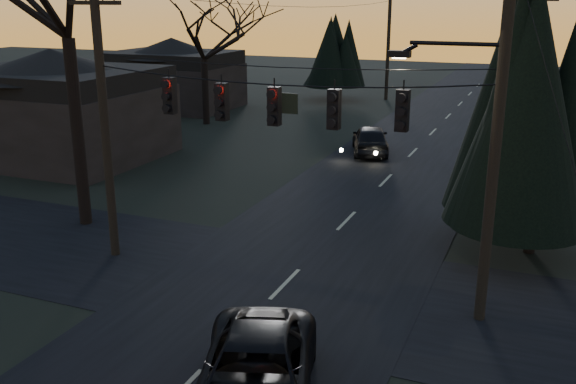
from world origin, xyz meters
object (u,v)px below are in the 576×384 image
at_px(utility_pole_right, 479,319).
at_px(evergreen_right, 545,112).
at_px(sedan_oncoming_a, 370,140).
at_px(utility_pole_left, 116,254).
at_px(suv_near, 256,376).
at_px(utility_pole_far_r, 529,127).
at_px(utility_pole_far_l, 386,100).

height_order(utility_pole_right, evergreen_right, evergreen_right).
bearing_deg(utility_pole_right, sedan_oncoming_a, 114.20).
xyz_separation_m(utility_pole_right, sedan_oncoming_a, (-7.61, 16.92, 0.77)).
relative_size(utility_pole_left, suv_near, 1.66).
height_order(utility_pole_right, suv_near, utility_pole_right).
relative_size(utility_pole_left, utility_pole_far_r, 1.00).
xyz_separation_m(utility_pole_far_r, utility_pole_far_l, (-11.50, 8.00, 0.00)).
xyz_separation_m(utility_pole_right, utility_pole_left, (-11.50, 0.00, 0.00)).
distance_m(utility_pole_left, utility_pole_far_l, 36.00).
xyz_separation_m(utility_pole_left, utility_pole_far_r, (11.50, 28.00, 0.00)).
bearing_deg(utility_pole_far_r, utility_pole_left, -112.33).
relative_size(utility_pole_far_l, suv_near, 1.57).
distance_m(utility_pole_left, utility_pole_far_r, 30.27).
relative_size(utility_pole_far_r, utility_pole_far_l, 1.06).
xyz_separation_m(utility_pole_far_l, sedan_oncoming_a, (3.89, -19.08, 0.77)).
height_order(utility_pole_far_r, suv_near, utility_pole_far_r).
distance_m(evergreen_right, sedan_oncoming_a, 14.92).
relative_size(utility_pole_right, utility_pole_left, 1.18).
height_order(utility_pole_left, sedan_oncoming_a, utility_pole_left).
bearing_deg(sedan_oncoming_a, evergreen_right, 108.37).
relative_size(utility_pole_far_l, sedan_oncoming_a, 1.77).
bearing_deg(utility_pole_far_l, utility_pole_right, -72.28).
height_order(utility_pole_right, utility_pole_left, utility_pole_right).
bearing_deg(suv_near, utility_pole_far_l, 81.98).
xyz_separation_m(utility_pole_left, utility_pole_far_l, (0.00, 36.00, 0.00)).
xyz_separation_m(utility_pole_left, suv_near, (7.70, -5.61, 0.71)).
bearing_deg(evergreen_right, utility_pole_far_r, 92.48).
distance_m(utility_pole_far_r, suv_near, 33.83).
xyz_separation_m(utility_pole_far_l, suv_near, (7.70, -41.61, 0.71)).
bearing_deg(evergreen_right, utility_pole_right, -100.36).
xyz_separation_m(utility_pole_far_r, evergreen_right, (0.98, -22.64, 4.66)).
relative_size(utility_pole_far_r, sedan_oncoming_a, 1.88).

